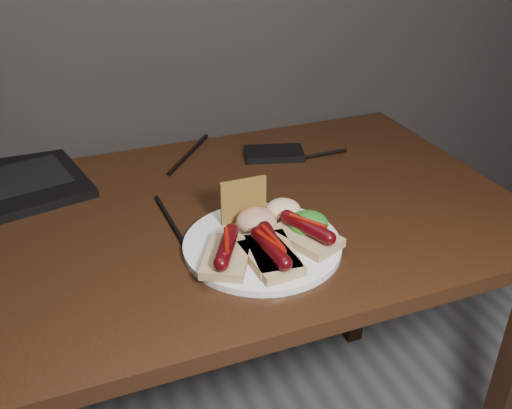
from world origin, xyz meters
name	(u,v)px	position (x,y,z in m)	size (l,w,h in m)	color
desk	(159,264)	(0.00, 1.38, 0.66)	(1.40, 0.70, 0.75)	black
hard_drive	(274,154)	(0.32, 1.57, 0.76)	(0.13, 0.07, 0.02)	black
desk_cables	(147,191)	(0.01, 1.51, 0.75)	(0.93, 0.44, 0.01)	black
plate	(262,245)	(0.16, 1.24, 0.76)	(0.27, 0.27, 0.01)	silver
bread_sausage_left	(227,252)	(0.08, 1.21, 0.78)	(0.12, 0.13, 0.04)	tan
bread_sausage_center	(272,249)	(0.15, 1.19, 0.78)	(0.08, 0.12, 0.04)	tan
bread_sausage_right	(307,233)	(0.23, 1.21, 0.78)	(0.11, 0.13, 0.04)	tan
bread_sausage_extra	(271,254)	(0.15, 1.18, 0.78)	(0.08, 0.12, 0.04)	tan
crispbread	(243,201)	(0.15, 1.32, 0.80)	(0.09, 0.01, 0.09)	olive
salad_greens	(308,224)	(0.24, 1.24, 0.78)	(0.07, 0.07, 0.04)	#105113
salsa_mound	(257,221)	(0.16, 1.28, 0.78)	(0.07, 0.07, 0.04)	maroon
coleslaw_mound	(283,210)	(0.22, 1.30, 0.78)	(0.06, 0.06, 0.04)	silver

